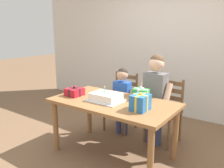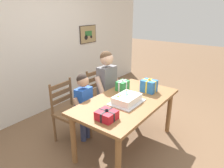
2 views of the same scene
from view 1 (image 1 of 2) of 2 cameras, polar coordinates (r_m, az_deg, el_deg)
name	(u,v)px [view 1 (image 1 of 2)]	position (r m, az deg, el deg)	size (l,w,h in m)	color
ground_plane	(113,154)	(3.29, 0.28, -16.50)	(20.00, 20.00, 0.00)	brown
back_wall	(173,46)	(4.58, 14.54, 8.77)	(6.40, 0.11, 2.60)	silver
dining_table	(113,108)	(3.02, 0.29, -5.86)	(1.57, 0.85, 0.74)	olive
birthday_cake	(106,97)	(2.99, -1.49, -3.18)	(0.44, 0.34, 0.19)	silver
gift_box_red_large	(141,94)	(3.05, 6.91, -2.47)	(0.20, 0.15, 0.18)	#2D8E42
gift_box_beside_cake	(75,92)	(3.26, -8.98, -1.87)	(0.21, 0.21, 0.14)	red
gift_box_corner_small	(140,103)	(2.67, 6.82, -4.44)	(0.18, 0.22, 0.21)	#286BB7
chair_left	(122,101)	(3.88, 2.35, -4.16)	(0.43, 0.43, 0.92)	brown
chair_right	(165,110)	(3.55, 12.54, -6.18)	(0.45, 0.45, 0.92)	brown
child_older	(155,91)	(3.32, 10.34, -1.70)	(0.47, 0.27, 1.29)	#38426B
child_younger	(122,95)	(3.61, 2.44, -2.64)	(0.39, 0.23, 1.05)	#38426B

